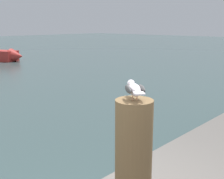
% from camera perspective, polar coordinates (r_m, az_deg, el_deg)
% --- Properties ---
extents(mooring_post, '(0.32, 0.32, 0.95)m').
position_cam_1_polar(mooring_post, '(2.59, 4.17, -12.24)').
color(mooring_post, brown).
rests_on(mooring_post, harbor_quay).
extents(seagull, '(0.28, 0.34, 0.14)m').
position_cam_1_polar(seagull, '(2.42, 4.34, 0.08)').
color(seagull, tan).
rests_on(seagull, mooring_post).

